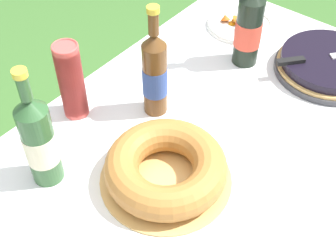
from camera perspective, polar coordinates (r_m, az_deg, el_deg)
garden_table at (r=1.29m, az=2.93°, el=-7.60°), size 1.72×0.99×0.70m
tablecloth at (r=1.25m, az=3.02°, el=-6.23°), size 1.73×1.00×0.10m
berry_tart at (r=1.60m, az=18.99°, el=7.08°), size 0.34×0.34×0.06m
serving_knife at (r=1.57m, az=18.34°, el=7.99°), size 0.30×0.26×0.01m
bundt_cake at (r=1.18m, az=-0.27°, el=-5.16°), size 0.34×0.34×0.09m
cup_stack at (r=1.34m, az=-11.72°, el=5.37°), size 0.07×0.07×0.24m
cider_bottle_green at (r=1.17m, az=-15.43°, el=-1.72°), size 0.08×0.08×0.35m
cider_bottle_amber at (r=1.31m, az=-1.63°, el=6.35°), size 0.07×0.07×0.35m
juice_bottle_red at (r=1.52m, az=9.82°, el=11.75°), size 0.08×0.08×0.34m
snack_plate_left at (r=1.75m, az=8.74°, el=12.22°), size 0.24×0.24×0.06m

